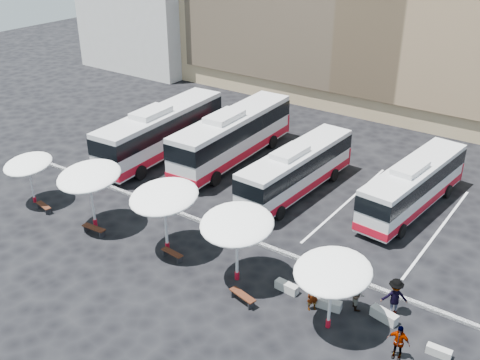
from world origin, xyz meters
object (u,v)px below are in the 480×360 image
Objects in this scene: bus_2 at (297,169)px; wood_bench_2 at (172,254)px; sunshade_2 at (164,197)px; conc_bench_2 at (384,315)px; passenger_0 at (313,296)px; sunshade_0 at (28,164)px; bus_3 at (414,185)px; sunshade_1 at (89,176)px; wood_bench_0 at (44,206)px; sunshade_4 at (333,272)px; passenger_1 at (358,294)px; conc_bench_3 at (439,352)px; passenger_2 at (398,342)px; conc_bench_0 at (287,287)px; conc_bench_1 at (328,304)px; bus_0 at (162,130)px; wood_bench_1 at (94,229)px; wood_bench_3 at (243,296)px; passenger_3 at (394,296)px; bus_1 at (233,135)px; sunshade_3 at (237,224)px.

bus_2 reaches higher than wood_bench_2.
conc_bench_2 is (12.24, 1.44, -3.11)m from sunshade_2.
conc_bench_2 is at bearing -26.38° from passenger_0.
sunshade_0 is 20.05m from passenger_0.
sunshade_1 is (-14.75, -13.02, 1.59)m from bus_3.
bus_2 is 2.55× the size of sunshade_2.
sunshade_4 is at bearing 2.12° from wood_bench_0.
passenger_1 reaches higher than passenger_0.
passenger_2 is at bearing -141.24° from conc_bench_3.
conc_bench_0 reaches higher than conc_bench_3.
conc_bench_2 is at bearing 16.73° from conc_bench_1.
wood_bench_1 is at bearing -71.23° from bus_0.
conc_bench_1 is at bearing 116.73° from sunshade_4.
wood_bench_2 reaches higher than wood_bench_0.
passenger_2 reaches higher than wood_bench_0.
conc_bench_0 is at bearing 9.29° from wood_bench_1.
bus_2 is 15.53m from passenger_2.
passenger_1 is at bearing 31.42° from wood_bench_3.
bus_3 is 15.63m from wood_bench_2.
wood_bench_2 is at bearing 0.62° from sunshade_1.
passenger_1 is (20.16, 2.78, 0.46)m from wood_bench_0.
conc_bench_2 is at bearing 24.47° from wood_bench_3.
passenger_2 is at bearing 83.64° from passenger_3.
wood_bench_3 is 2.40m from conc_bench_0.
bus_0 is at bearing 159.02° from conc_bench_2.
wood_bench_2 is at bearing -70.47° from bus_1.
wood_bench_1 is 12.16m from conc_bench_0.
conc_bench_0 is at bearing 179.71° from conc_bench_3.
wood_bench_0 is 0.91× the size of passenger_0.
sunshade_2 reaches higher than sunshade_3.
wood_bench_0 is at bearing -22.31° from passenger_3.
sunshade_3 is 2.59× the size of passenger_2.
sunshade_3 is at bearing -38.39° from bus_0.
conc_bench_1 is at bearing 0.32° from conc_bench_0.
bus_3 is 6.93× the size of passenger_0.
sunshade_0 is 0.83× the size of sunshade_1.
sunshade_3 is 4.13× the size of conc_bench_3.
sunshade_4 reaches higher than conc_bench_0.
sunshade_3 is at bearing 174.38° from sunshade_4.
bus_1 is at bearing -172.60° from bus_3.
sunshade_0 is 2.26× the size of wood_bench_0.
conc_bench_3 is (19.25, -11.36, -1.85)m from bus_1.
sunshade_3 is at bearing 5.16° from wood_bench_0.
wood_bench_1 is (0.70, -0.70, -2.96)m from sunshade_1.
conc_bench_0 is at bearing 164.26° from passenger_2.
bus_3 is at bearing 52.74° from sunshade_2.
sunshade_4 is 4.26m from conc_bench_0.
passenger_1 reaches higher than conc_bench_3.
wood_bench_1 is 17.32m from passenger_3.
passenger_0 is at bearing -157.60° from conc_bench_2.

